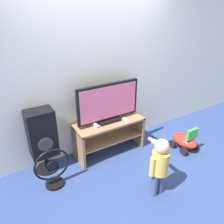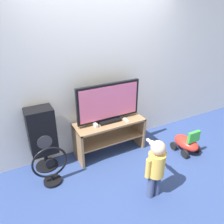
% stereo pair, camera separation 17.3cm
% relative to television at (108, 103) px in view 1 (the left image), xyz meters
% --- Properties ---
extents(ground_plane, '(16.00, 16.00, 0.00)m').
position_rel_television_xyz_m(ground_plane, '(0.00, -0.23, -0.86)').
color(ground_plane, navy).
extents(wall_back, '(10.00, 0.06, 2.60)m').
position_rel_television_xyz_m(wall_back, '(0.00, 0.27, 0.44)').
color(wall_back, silver).
rests_on(wall_back, ground_plane).
extents(tv_stand, '(1.12, 0.42, 0.55)m').
position_rel_television_xyz_m(tv_stand, '(0.00, -0.02, -0.49)').
color(tv_stand, '#93704C').
rests_on(tv_stand, ground_plane).
extents(television, '(1.03, 0.20, 0.62)m').
position_rel_television_xyz_m(television, '(0.00, 0.00, 0.00)').
color(television, black).
rests_on(television, tv_stand).
extents(game_console, '(0.04, 0.16, 0.05)m').
position_rel_television_xyz_m(game_console, '(-0.26, -0.03, -0.28)').
color(game_console, white).
rests_on(game_console, tv_stand).
extents(remote_primary, '(0.04, 0.13, 0.03)m').
position_rel_television_xyz_m(remote_primary, '(0.25, -0.12, -0.29)').
color(remote_primary, white).
rests_on(remote_primary, tv_stand).
extents(child, '(0.31, 0.46, 0.81)m').
position_rel_television_xyz_m(child, '(0.05, -1.11, -0.38)').
color(child, '#3F4C72').
rests_on(child, ground_plane).
extents(speaker_tower, '(0.37, 0.33, 0.95)m').
position_rel_television_xyz_m(speaker_tower, '(-1.02, 0.09, -0.27)').
color(speaker_tower, black).
rests_on(speaker_tower, ground_plane).
extents(floor_fan, '(0.47, 0.24, 0.57)m').
position_rel_television_xyz_m(floor_fan, '(-1.03, -0.30, -0.60)').
color(floor_fan, black).
rests_on(floor_fan, ground_plane).
extents(ride_on_toy, '(0.32, 0.46, 0.43)m').
position_rel_television_xyz_m(ride_on_toy, '(1.11, -0.63, -0.69)').
color(ride_on_toy, red).
rests_on(ride_on_toy, ground_plane).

